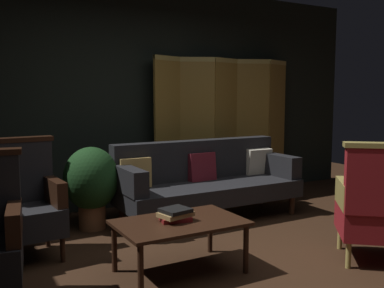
{
  "coord_description": "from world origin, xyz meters",
  "views": [
    {
      "loc": [
        -2.02,
        -2.79,
        1.42
      ],
      "look_at": [
        0.0,
        0.8,
        0.95
      ],
      "focal_mm": 40.96,
      "sensor_mm": 36.0,
      "label": 1
    }
  ],
  "objects_px": {
    "folding_screen": "(225,126)",
    "book_red_leather": "(176,219)",
    "armchair_gilt_accent": "(376,206)",
    "book_black_cloth": "(175,210)",
    "potted_plant": "(91,182)",
    "coffee_table": "(180,227)",
    "velvet_couch": "(206,179)",
    "armchair_wing_right": "(24,202)",
    "book_tan_leather": "(176,214)"
  },
  "relations": [
    {
      "from": "folding_screen",
      "to": "book_red_leather",
      "type": "height_order",
      "value": "folding_screen"
    },
    {
      "from": "armchair_gilt_accent",
      "to": "book_black_cloth",
      "type": "height_order",
      "value": "armchair_gilt_accent"
    },
    {
      "from": "folding_screen",
      "to": "potted_plant",
      "type": "distance_m",
      "value": 2.14
    },
    {
      "from": "armchair_gilt_accent",
      "to": "potted_plant",
      "type": "xyz_separation_m",
      "value": [
        -1.8,
        2.1,
        0.01
      ]
    },
    {
      "from": "coffee_table",
      "to": "potted_plant",
      "type": "distance_m",
      "value": 1.5
    },
    {
      "from": "potted_plant",
      "to": "book_black_cloth",
      "type": "bearing_deg",
      "value": -80.31
    },
    {
      "from": "velvet_couch",
      "to": "potted_plant",
      "type": "bearing_deg",
      "value": 170.33
    },
    {
      "from": "velvet_couch",
      "to": "armchair_wing_right",
      "type": "height_order",
      "value": "armchair_wing_right"
    },
    {
      "from": "coffee_table",
      "to": "book_black_cloth",
      "type": "height_order",
      "value": "book_black_cloth"
    },
    {
      "from": "velvet_couch",
      "to": "book_tan_leather",
      "type": "height_order",
      "value": "velvet_couch"
    },
    {
      "from": "velvet_couch",
      "to": "book_black_cloth",
      "type": "xyz_separation_m",
      "value": [
        -1.03,
        -1.23,
        0.05
      ]
    },
    {
      "from": "book_black_cloth",
      "to": "armchair_gilt_accent",
      "type": "bearing_deg",
      "value": -22.76
    },
    {
      "from": "armchair_wing_right",
      "to": "book_tan_leather",
      "type": "bearing_deg",
      "value": -43.36
    },
    {
      "from": "folding_screen",
      "to": "book_red_leather",
      "type": "xyz_separation_m",
      "value": [
        -1.78,
        -1.96,
        -0.55
      ]
    },
    {
      "from": "armchair_gilt_accent",
      "to": "armchair_wing_right",
      "type": "xyz_separation_m",
      "value": [
        -2.54,
        1.58,
        0.0
      ]
    },
    {
      "from": "book_red_leather",
      "to": "book_black_cloth",
      "type": "relative_size",
      "value": 1.12
    },
    {
      "from": "potted_plant",
      "to": "book_tan_leather",
      "type": "bearing_deg",
      "value": -80.31
    },
    {
      "from": "armchair_wing_right",
      "to": "potted_plant",
      "type": "distance_m",
      "value": 0.9
    },
    {
      "from": "folding_screen",
      "to": "armchair_wing_right",
      "type": "bearing_deg",
      "value": -159.76
    },
    {
      "from": "coffee_table",
      "to": "book_tan_leather",
      "type": "relative_size",
      "value": 3.98
    },
    {
      "from": "potted_plant",
      "to": "book_red_leather",
      "type": "xyz_separation_m",
      "value": [
        0.25,
        -1.45,
        -0.07
      ]
    },
    {
      "from": "coffee_table",
      "to": "velvet_couch",
      "type": "bearing_deg",
      "value": 51.44
    },
    {
      "from": "velvet_couch",
      "to": "book_tan_leather",
      "type": "distance_m",
      "value": 1.61
    },
    {
      "from": "armchair_wing_right",
      "to": "book_black_cloth",
      "type": "height_order",
      "value": "armchair_wing_right"
    },
    {
      "from": "folding_screen",
      "to": "armchair_gilt_accent",
      "type": "xyz_separation_m",
      "value": [
        -0.23,
        -2.6,
        -0.5
      ]
    },
    {
      "from": "book_black_cloth",
      "to": "folding_screen",
      "type": "bearing_deg",
      "value": 47.74
    },
    {
      "from": "potted_plant",
      "to": "book_tan_leather",
      "type": "xyz_separation_m",
      "value": [
        0.25,
        -1.45,
        -0.03
      ]
    },
    {
      "from": "book_red_leather",
      "to": "book_black_cloth",
      "type": "distance_m",
      "value": 0.07
    },
    {
      "from": "book_black_cloth",
      "to": "book_tan_leather",
      "type": "bearing_deg",
      "value": 0.0
    },
    {
      "from": "velvet_couch",
      "to": "armchair_gilt_accent",
      "type": "relative_size",
      "value": 2.04
    },
    {
      "from": "potted_plant",
      "to": "folding_screen",
      "type": "bearing_deg",
      "value": 14.0
    },
    {
      "from": "armchair_gilt_accent",
      "to": "book_tan_leather",
      "type": "height_order",
      "value": "armchair_gilt_accent"
    },
    {
      "from": "armchair_gilt_accent",
      "to": "book_tan_leather",
      "type": "bearing_deg",
      "value": 157.24
    },
    {
      "from": "armchair_gilt_accent",
      "to": "potted_plant",
      "type": "distance_m",
      "value": 2.76
    },
    {
      "from": "armchair_gilt_accent",
      "to": "armchair_wing_right",
      "type": "relative_size",
      "value": 1.0
    },
    {
      "from": "velvet_couch",
      "to": "book_tan_leather",
      "type": "relative_size",
      "value": 8.44
    },
    {
      "from": "armchair_wing_right",
      "to": "book_red_leather",
      "type": "distance_m",
      "value": 1.36
    },
    {
      "from": "potted_plant",
      "to": "book_black_cloth",
      "type": "distance_m",
      "value": 1.47
    },
    {
      "from": "potted_plant",
      "to": "coffee_table",
      "type": "bearing_deg",
      "value": -79.5
    },
    {
      "from": "folding_screen",
      "to": "potted_plant",
      "type": "height_order",
      "value": "folding_screen"
    },
    {
      "from": "velvet_couch",
      "to": "armchair_wing_right",
      "type": "xyz_separation_m",
      "value": [
        -2.02,
        -0.3,
        0.04
      ]
    },
    {
      "from": "folding_screen",
      "to": "book_red_leather",
      "type": "distance_m",
      "value": 2.7
    },
    {
      "from": "armchair_wing_right",
      "to": "book_red_leather",
      "type": "height_order",
      "value": "armchair_wing_right"
    },
    {
      "from": "armchair_wing_right",
      "to": "potted_plant",
      "type": "relative_size",
      "value": 1.19
    },
    {
      "from": "folding_screen",
      "to": "potted_plant",
      "type": "bearing_deg",
      "value": -166.0
    },
    {
      "from": "book_black_cloth",
      "to": "coffee_table",
      "type": "bearing_deg",
      "value": -41.85
    },
    {
      "from": "armchair_wing_right",
      "to": "book_black_cloth",
      "type": "bearing_deg",
      "value": -43.36
    },
    {
      "from": "velvet_couch",
      "to": "book_red_leather",
      "type": "bearing_deg",
      "value": -129.78
    },
    {
      "from": "folding_screen",
      "to": "armchair_wing_right",
      "type": "distance_m",
      "value": 2.99
    },
    {
      "from": "armchair_gilt_accent",
      "to": "book_red_leather",
      "type": "relative_size",
      "value": 4.42
    }
  ]
}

